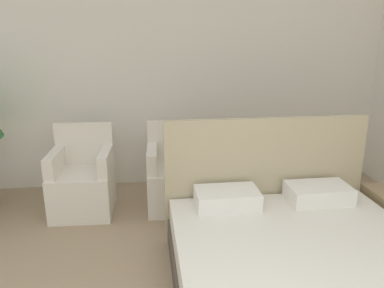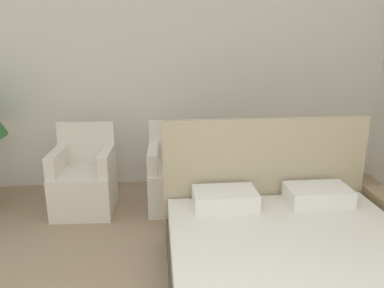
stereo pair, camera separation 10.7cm
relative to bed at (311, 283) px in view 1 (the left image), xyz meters
name	(u,v)px [view 1 (the left image)]	position (x,y,z in m)	size (l,w,h in m)	color
wall_back	(162,65)	(-0.82, 2.51, 1.20)	(10.00, 0.06, 2.90)	silver
bed	(311,283)	(0.00, 0.00, 0.00)	(1.79, 2.25, 1.12)	#4C4238
armchair_near_window_left	(83,185)	(-1.71, 1.74, 0.05)	(0.63, 0.61, 0.90)	silver
armchair_near_window_right	(177,180)	(-0.73, 1.74, 0.05)	(0.63, 0.61, 0.90)	silver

